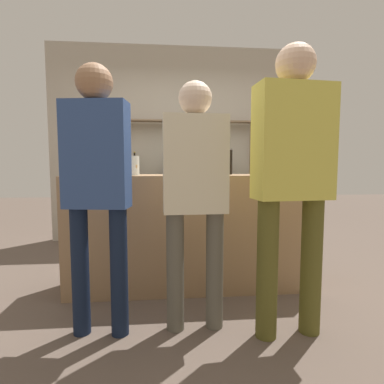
# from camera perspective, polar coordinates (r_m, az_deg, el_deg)

# --- Properties ---
(ground_plane) EXTENTS (16.00, 16.00, 0.00)m
(ground_plane) POSITION_cam_1_polar(r_m,az_deg,el_deg) (2.86, 0.00, -17.44)
(ground_plane) COLOR brown
(bar_counter) EXTENTS (2.14, 0.51, 1.01)m
(bar_counter) POSITION_cam_1_polar(r_m,az_deg,el_deg) (2.70, 0.00, -7.49)
(bar_counter) COLOR #997551
(bar_counter) RESTS_ON ground_plane
(back_wall) EXTENTS (3.74, 0.12, 2.80)m
(back_wall) POSITION_cam_1_polar(r_m,az_deg,el_deg) (4.50, -2.14, 8.97)
(back_wall) COLOR #B2A899
(back_wall) RESTS_ON ground_plane
(back_shelf) EXTENTS (2.08, 0.18, 1.73)m
(back_shelf) POSITION_cam_1_polar(r_m,az_deg,el_deg) (4.31, -1.83, 5.81)
(back_shelf) COLOR #897056
(back_shelf) RESTS_ON ground_plane
(counter_bottle_0) EXTENTS (0.08, 0.08, 0.32)m
(counter_bottle_0) POSITION_cam_1_polar(r_m,az_deg,el_deg) (2.73, 13.57, 5.80)
(counter_bottle_0) COLOR brown
(counter_bottle_0) RESTS_ON bar_counter
(counter_bottle_1) EXTENTS (0.08, 0.08, 0.33)m
(counter_bottle_1) POSITION_cam_1_polar(r_m,az_deg,el_deg) (2.63, 4.65, 6.04)
(counter_bottle_1) COLOR silver
(counter_bottle_1) RESTS_ON bar_counter
(counter_bottle_2) EXTENTS (0.07, 0.07, 0.35)m
(counter_bottle_2) POSITION_cam_1_polar(r_m,az_deg,el_deg) (2.80, 6.97, 6.15)
(counter_bottle_2) COLOR black
(counter_bottle_2) RESTS_ON bar_counter
(wine_glass) EXTENTS (0.08, 0.08, 0.15)m
(wine_glass) POSITION_cam_1_polar(r_m,az_deg,el_deg) (2.72, 0.78, 5.62)
(wine_glass) COLOR silver
(wine_glass) RESTS_ON bar_counter
(ice_bucket) EXTENTS (0.22, 0.22, 0.21)m
(ice_bucket) POSITION_cam_1_polar(r_m,az_deg,el_deg) (2.89, 15.38, 5.31)
(ice_bucket) COLOR #B2B2B7
(ice_bucket) RESTS_ON bar_counter
(cork_jar) EXTENTS (0.11, 0.11, 0.16)m
(cork_jar) POSITION_cam_1_polar(r_m,az_deg,el_deg) (2.58, -11.25, 4.93)
(cork_jar) COLOR silver
(cork_jar) RESTS_ON bar_counter
(server_behind_counter) EXTENTS (0.53, 0.29, 1.76)m
(server_behind_counter) POSITION_cam_1_polar(r_m,az_deg,el_deg) (3.58, 0.72, 3.92)
(server_behind_counter) COLOR black
(server_behind_counter) RESTS_ON ground_plane
(customer_right) EXTENTS (0.49, 0.25, 1.82)m
(customer_right) POSITION_cam_1_polar(r_m,az_deg,el_deg) (1.96, 18.58, 4.26)
(customer_right) COLOR brown
(customer_right) RESTS_ON ground_plane
(customer_left) EXTENTS (0.42, 0.23, 1.71)m
(customer_left) POSITION_cam_1_polar(r_m,az_deg,el_deg) (1.96, -17.65, 2.84)
(customer_left) COLOR #121C33
(customer_left) RESTS_ON ground_plane
(customer_center) EXTENTS (0.42, 0.21, 1.62)m
(customer_center) POSITION_cam_1_polar(r_m,az_deg,el_deg) (1.94, 0.60, 1.14)
(customer_center) COLOR #575347
(customer_center) RESTS_ON ground_plane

